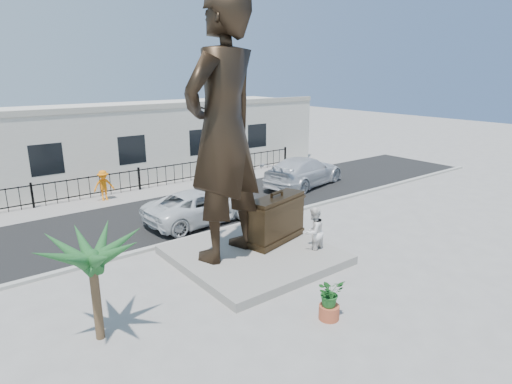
% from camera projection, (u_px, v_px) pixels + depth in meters
% --- Properties ---
extents(ground, '(100.00, 100.00, 0.00)m').
position_uv_depth(ground, '(292.00, 269.00, 14.58)').
color(ground, '#9E9991').
rests_on(ground, ground).
extents(street, '(40.00, 7.00, 0.01)m').
position_uv_depth(street, '(180.00, 211.00, 20.66)').
color(street, black).
rests_on(street, ground).
extents(curb, '(40.00, 0.25, 0.12)m').
position_uv_depth(curb, '(220.00, 230.00, 17.98)').
color(curb, '#A5A399').
rests_on(curb, ground).
extents(far_sidewalk, '(40.00, 2.50, 0.02)m').
position_uv_depth(far_sidewalk, '(146.00, 193.00, 23.70)').
color(far_sidewalk, '#9E9991').
rests_on(far_sidewalk, ground).
extents(plinth, '(5.20, 5.20, 0.30)m').
position_uv_depth(plinth, '(254.00, 255.00, 15.38)').
color(plinth, gray).
rests_on(plinth, ground).
extents(fence, '(22.00, 0.10, 1.20)m').
position_uv_depth(fence, '(139.00, 180.00, 24.15)').
color(fence, black).
rests_on(fence, ground).
extents(building, '(28.00, 7.00, 4.40)m').
position_uv_depth(building, '(110.00, 142.00, 26.91)').
color(building, silver).
rests_on(building, ground).
extents(statue, '(3.63, 2.89, 8.69)m').
position_uv_depth(statue, '(223.00, 131.00, 13.89)').
color(statue, black).
rests_on(statue, plinth).
extents(suitcase, '(2.63, 1.38, 1.77)m').
position_uv_depth(suitcase, '(277.00, 219.00, 15.97)').
color(suitcase, '#322415').
rests_on(suitcase, plinth).
extents(tourist, '(0.99, 0.82, 1.88)m').
position_uv_depth(tourist, '(314.00, 232.00, 15.38)').
color(tourist, white).
rests_on(tourist, ground).
extents(car_white, '(5.33, 2.70, 1.44)m').
position_uv_depth(car_white, '(202.00, 206.00, 19.03)').
color(car_white, silver).
rests_on(car_white, street).
extents(car_silver, '(6.24, 3.65, 1.70)m').
position_uv_depth(car_silver, '(304.00, 171.00, 24.99)').
color(car_silver, silver).
rests_on(car_silver, street).
extents(worker, '(1.09, 0.71, 1.59)m').
position_uv_depth(worker, '(104.00, 185.00, 22.11)').
color(worker, orange).
rests_on(worker, far_sidewalk).
extents(palm_tree, '(1.80, 1.80, 3.20)m').
position_uv_depth(palm_tree, '(101.00, 338.00, 10.85)').
color(palm_tree, '#1C4F21').
rests_on(palm_tree, ground).
extents(planter, '(0.56, 0.56, 0.40)m').
position_uv_depth(planter, '(329.00, 312.00, 11.63)').
color(planter, '#B54F30').
rests_on(planter, ground).
extents(shrub, '(0.84, 0.77, 0.79)m').
position_uv_depth(shrub, '(330.00, 292.00, 11.47)').
color(shrub, '#1F6022').
rests_on(shrub, planter).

